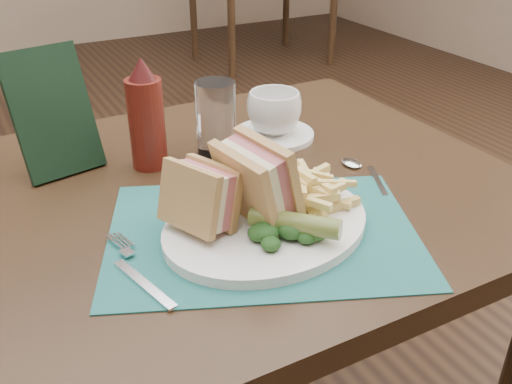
{
  "coord_description": "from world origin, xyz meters",
  "views": [
    {
      "loc": [
        -0.34,
        -1.23,
        1.18
      ],
      "look_at": [
        -0.02,
        -0.62,
        0.8
      ],
      "focal_mm": 40.0,
      "sensor_mm": 36.0,
      "label": 1
    }
  ],
  "objects_px": {
    "plate": "(266,225)",
    "check_presenter": "(53,113)",
    "sandwich_half_a": "(189,202)",
    "sandwich_half_b": "(244,184)",
    "table_bg_right": "(262,8)",
    "saucer": "(274,135)",
    "coffee_cup": "(274,112)",
    "ketchup_bottle": "(146,114)",
    "drinking_glass": "(216,119)",
    "placemat": "(263,233)",
    "table_main": "(235,356)"
  },
  "relations": [
    {
      "from": "placemat",
      "to": "check_presenter",
      "type": "distance_m",
      "value": 0.4
    },
    {
      "from": "table_main",
      "to": "saucer",
      "type": "bearing_deg",
      "value": 40.08
    },
    {
      "from": "drinking_glass",
      "to": "ketchup_bottle",
      "type": "xyz_separation_m",
      "value": [
        -0.12,
        0.01,
        0.03
      ]
    },
    {
      "from": "sandwich_half_b",
      "to": "check_presenter",
      "type": "height_order",
      "value": "check_presenter"
    },
    {
      "from": "sandwich_half_b",
      "to": "saucer",
      "type": "relative_size",
      "value": 0.77
    },
    {
      "from": "sandwich_half_b",
      "to": "check_presenter",
      "type": "distance_m",
      "value": 0.37
    },
    {
      "from": "plate",
      "to": "coffee_cup",
      "type": "xyz_separation_m",
      "value": [
        0.17,
        0.28,
        0.04
      ]
    },
    {
      "from": "table_bg_right",
      "to": "coffee_cup",
      "type": "distance_m",
      "value": 3.16
    },
    {
      "from": "table_main",
      "to": "check_presenter",
      "type": "relative_size",
      "value": 4.37
    },
    {
      "from": "drinking_glass",
      "to": "ketchup_bottle",
      "type": "bearing_deg",
      "value": 175.94
    },
    {
      "from": "sandwich_half_a",
      "to": "sandwich_half_b",
      "type": "height_order",
      "value": "sandwich_half_b"
    },
    {
      "from": "drinking_glass",
      "to": "table_bg_right",
      "type": "bearing_deg",
      "value": 59.88
    },
    {
      "from": "drinking_glass",
      "to": "placemat",
      "type": "bearing_deg",
      "value": -101.46
    },
    {
      "from": "sandwich_half_b",
      "to": "saucer",
      "type": "xyz_separation_m",
      "value": [
        0.2,
        0.27,
        -0.07
      ]
    },
    {
      "from": "placemat",
      "to": "sandwich_half_b",
      "type": "distance_m",
      "value": 0.08
    },
    {
      "from": "plate",
      "to": "saucer",
      "type": "xyz_separation_m",
      "value": [
        0.17,
        0.28,
        -0.0
      ]
    },
    {
      "from": "table_bg_right",
      "to": "plate",
      "type": "xyz_separation_m",
      "value": [
        -1.65,
        -3.03,
        0.38
      ]
    },
    {
      "from": "table_main",
      "to": "sandwich_half_a",
      "type": "relative_size",
      "value": 9.66
    },
    {
      "from": "placemat",
      "to": "coffee_cup",
      "type": "distance_m",
      "value": 0.33
    },
    {
      "from": "table_bg_right",
      "to": "sandwich_half_b",
      "type": "xyz_separation_m",
      "value": [
        -1.68,
        -3.02,
        0.45
      ]
    },
    {
      "from": "ketchup_bottle",
      "to": "check_presenter",
      "type": "distance_m",
      "value": 0.15
    },
    {
      "from": "sandwich_half_a",
      "to": "coffee_cup",
      "type": "xyz_separation_m",
      "value": [
        0.27,
        0.26,
        -0.02
      ]
    },
    {
      "from": "plate",
      "to": "check_presenter",
      "type": "height_order",
      "value": "check_presenter"
    },
    {
      "from": "sandwich_half_a",
      "to": "check_presenter",
      "type": "height_order",
      "value": "check_presenter"
    },
    {
      "from": "check_presenter",
      "to": "coffee_cup",
      "type": "bearing_deg",
      "value": -20.18
    },
    {
      "from": "ketchup_bottle",
      "to": "check_presenter",
      "type": "xyz_separation_m",
      "value": [
        -0.13,
        0.06,
        0.01
      ]
    },
    {
      "from": "saucer",
      "to": "coffee_cup",
      "type": "bearing_deg",
      "value": 0.0
    },
    {
      "from": "table_bg_right",
      "to": "plate",
      "type": "distance_m",
      "value": 3.48
    },
    {
      "from": "placemat",
      "to": "ketchup_bottle",
      "type": "distance_m",
      "value": 0.3
    },
    {
      "from": "table_bg_right",
      "to": "coffee_cup",
      "type": "height_order",
      "value": "coffee_cup"
    },
    {
      "from": "sandwich_half_a",
      "to": "saucer",
      "type": "distance_m",
      "value": 0.38
    },
    {
      "from": "table_main",
      "to": "sandwich_half_b",
      "type": "bearing_deg",
      "value": -108.28
    },
    {
      "from": "coffee_cup",
      "to": "check_presenter",
      "type": "xyz_separation_m",
      "value": [
        -0.38,
        0.05,
        0.05
      ]
    },
    {
      "from": "drinking_glass",
      "to": "table_main",
      "type": "bearing_deg",
      "value": -104.1
    },
    {
      "from": "table_bg_right",
      "to": "sandwich_half_a",
      "type": "bearing_deg",
      "value": -120.24
    },
    {
      "from": "check_presenter",
      "to": "plate",
      "type": "bearing_deg",
      "value": -70.0
    },
    {
      "from": "sandwich_half_b",
      "to": "drinking_glass",
      "type": "xyz_separation_m",
      "value": [
        0.07,
        0.25,
        -0.01
      ]
    },
    {
      "from": "sandwich_half_a",
      "to": "check_presenter",
      "type": "relative_size",
      "value": 0.45
    },
    {
      "from": "placemat",
      "to": "check_presenter",
      "type": "height_order",
      "value": "check_presenter"
    },
    {
      "from": "placemat",
      "to": "sandwich_half_a",
      "type": "height_order",
      "value": "sandwich_half_a"
    },
    {
      "from": "plate",
      "to": "check_presenter",
      "type": "xyz_separation_m",
      "value": [
        -0.21,
        0.33,
        0.09
      ]
    },
    {
      "from": "sandwich_half_b",
      "to": "ketchup_bottle",
      "type": "bearing_deg",
      "value": 91.43
    },
    {
      "from": "coffee_cup",
      "to": "plate",
      "type": "bearing_deg",
      "value": -121.55
    },
    {
      "from": "table_bg_right",
      "to": "ketchup_bottle",
      "type": "bearing_deg",
      "value": -122.02
    },
    {
      "from": "table_main",
      "to": "ketchup_bottle",
      "type": "height_order",
      "value": "ketchup_bottle"
    },
    {
      "from": "table_bg_right",
      "to": "saucer",
      "type": "height_order",
      "value": "saucer"
    },
    {
      "from": "table_main",
      "to": "drinking_glass",
      "type": "relative_size",
      "value": 6.92
    },
    {
      "from": "sandwich_half_a",
      "to": "saucer",
      "type": "height_order",
      "value": "sandwich_half_a"
    },
    {
      "from": "table_main",
      "to": "ketchup_bottle",
      "type": "relative_size",
      "value": 4.84
    },
    {
      "from": "coffee_cup",
      "to": "check_presenter",
      "type": "relative_size",
      "value": 0.49
    }
  ]
}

